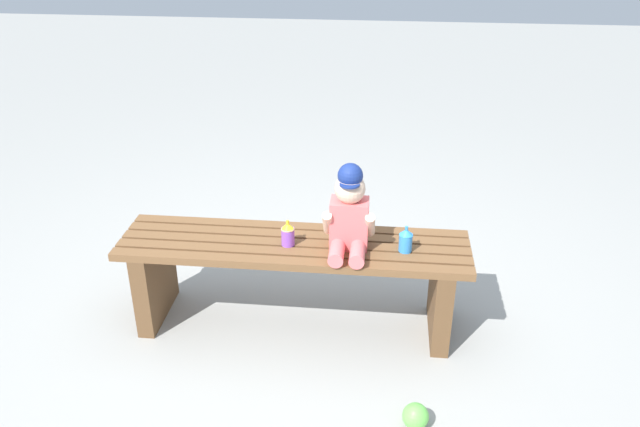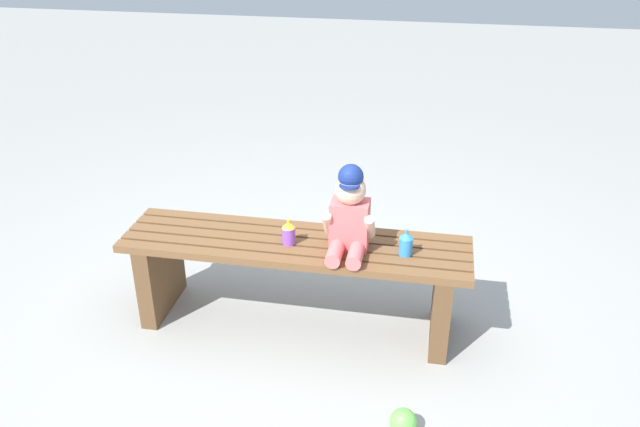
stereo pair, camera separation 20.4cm
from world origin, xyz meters
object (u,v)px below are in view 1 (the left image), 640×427
at_px(sippy_cup_left, 288,234).
at_px(sippy_cup_right, 406,240).
at_px(park_bench, 294,270).
at_px(toy_ball, 416,416).
at_px(child_figure, 349,213).

distance_m(sippy_cup_left, sippy_cup_right, 0.53).
xyz_separation_m(park_bench, sippy_cup_left, (-0.02, -0.03, 0.21)).
bearing_deg(park_bench, toy_ball, -47.94).
xyz_separation_m(park_bench, toy_ball, (0.57, -0.63, -0.25)).
relative_size(park_bench, child_figure, 4.00).
bearing_deg(sippy_cup_right, park_bench, 176.96).
relative_size(sippy_cup_right, toy_ball, 1.17).
bearing_deg(toy_ball, sippy_cup_left, 134.39).
bearing_deg(sippy_cup_left, sippy_cup_right, 0.00).
height_order(child_figure, sippy_cup_left, child_figure).
height_order(sippy_cup_left, sippy_cup_right, same).
distance_m(park_bench, sippy_cup_left, 0.21).
relative_size(child_figure, toy_ball, 3.80).
bearing_deg(sippy_cup_left, park_bench, 51.21).
bearing_deg(child_figure, toy_ball, -62.53).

